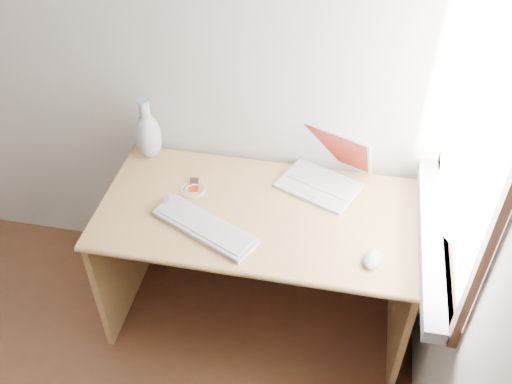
% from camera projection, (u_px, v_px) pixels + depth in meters
% --- Properties ---
extents(back_wall, '(3.50, 0.04, 2.60)m').
position_uv_depth(back_wall, '(53.00, 25.00, 2.46)').
color(back_wall, silver).
rests_on(back_wall, floor).
extents(window, '(0.11, 0.99, 1.10)m').
position_uv_depth(window, '(471.00, 135.00, 1.90)').
color(window, white).
rests_on(window, right_wall).
extents(desk, '(1.36, 0.68, 0.72)m').
position_uv_depth(desk, '(261.00, 231.00, 2.63)').
color(desk, tan).
rests_on(desk, floor).
extents(laptop, '(0.40, 0.39, 0.23)m').
position_uv_depth(laptop, '(320.00, 172.00, 2.55)').
color(laptop, white).
rests_on(laptop, desk).
extents(external_keyboard, '(0.48, 0.33, 0.02)m').
position_uv_depth(external_keyboard, '(205.00, 227.00, 2.34)').
color(external_keyboard, white).
rests_on(external_keyboard, desk).
extents(mouse, '(0.08, 0.12, 0.04)m').
position_uv_depth(mouse, '(372.00, 259.00, 2.20)').
color(mouse, white).
rests_on(mouse, desk).
extents(ipod, '(0.06, 0.10, 0.01)m').
position_uv_depth(ipod, '(194.00, 184.00, 2.56)').
color(ipod, '#A3210B').
rests_on(ipod, desk).
extents(cable_coil, '(0.14, 0.14, 0.01)m').
position_uv_depth(cable_coil, '(193.00, 190.00, 2.53)').
color(cable_coil, white).
rests_on(cable_coil, desk).
extents(remote, '(0.04, 0.08, 0.01)m').
position_uv_depth(remote, '(166.00, 201.00, 2.47)').
color(remote, white).
rests_on(remote, desk).
extents(vase, '(0.12, 0.12, 0.31)m').
position_uv_depth(vase, '(148.00, 134.00, 2.63)').
color(vase, '#AFBECA').
rests_on(vase, desk).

